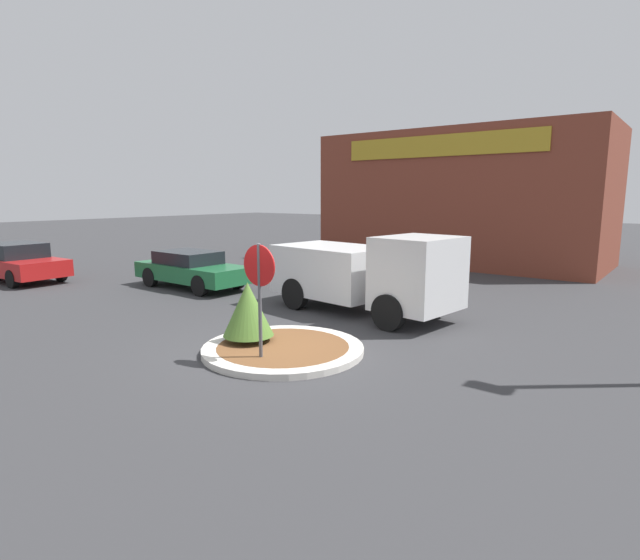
% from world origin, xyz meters
% --- Properties ---
extents(ground_plane, '(120.00, 120.00, 0.00)m').
position_xyz_m(ground_plane, '(0.00, 0.00, 0.00)').
color(ground_plane, '#38383A').
extents(traffic_island, '(3.34, 3.34, 0.13)m').
position_xyz_m(traffic_island, '(0.00, 0.00, 0.07)').
color(traffic_island, beige).
rests_on(traffic_island, ground_plane).
extents(stop_sign, '(0.79, 0.07, 2.32)m').
position_xyz_m(stop_sign, '(0.13, -0.79, 1.63)').
color(stop_sign, '#4C4C51').
rests_on(stop_sign, ground_plane).
extents(island_shrub, '(1.08, 1.08, 1.28)m').
position_xyz_m(island_shrub, '(-0.83, -0.17, 0.83)').
color(island_shrub, brown).
rests_on(island_shrub, traffic_island).
extents(utility_truck, '(5.52, 2.71, 2.21)m').
position_xyz_m(utility_truck, '(-0.53, 3.93, 1.14)').
color(utility_truck, silver).
rests_on(utility_truck, ground_plane).
extents(storefront_building, '(12.70, 6.07, 6.10)m').
position_xyz_m(storefront_building, '(-2.60, 15.99, 3.05)').
color(storefront_building, brown).
rests_on(storefront_building, ground_plane).
extents(parked_sedan_green, '(4.44, 1.83, 1.28)m').
position_xyz_m(parked_sedan_green, '(-7.40, 3.53, 0.67)').
color(parked_sedan_green, '#1E6638').
rests_on(parked_sedan_green, ground_plane).
extents(parked_sedan_red, '(4.33, 2.05, 1.43)m').
position_xyz_m(parked_sedan_red, '(-13.75, 0.45, 0.72)').
color(parked_sedan_red, '#B21919').
rests_on(parked_sedan_red, ground_plane).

